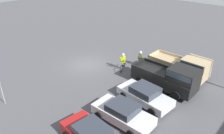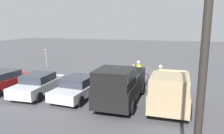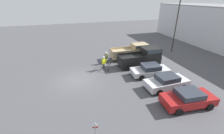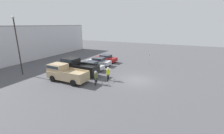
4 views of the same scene
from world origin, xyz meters
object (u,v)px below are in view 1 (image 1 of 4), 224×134
at_px(pickup_truck_1, 169,77).
at_px(pickup_truck_0, 183,66).
at_px(cyclist_1, 140,58).
at_px(cyclist_0, 123,61).
at_px(fire_lane_sign, 1,90).
at_px(sedan_0, 145,95).
at_px(sedan_1, 123,113).

bearing_deg(pickup_truck_1, pickup_truck_0, -176.04).
height_order(pickup_truck_0, pickup_truck_1, pickup_truck_1).
xyz_separation_m(pickup_truck_1, cyclist_1, (-2.00, -4.30, -0.34)).
bearing_deg(cyclist_0, fire_lane_sign, -17.12).
bearing_deg(cyclist_0, cyclist_1, 155.71).
xyz_separation_m(cyclist_0, cyclist_1, (-1.75, 0.79, -0.05)).
relative_size(cyclist_0, cyclist_1, 1.06).
bearing_deg(pickup_truck_1, sedan_0, -9.53).
distance_m(pickup_truck_0, sedan_1, 8.40).
xyz_separation_m(pickup_truck_0, sedan_1, (8.39, -0.13, -0.40)).
bearing_deg(pickup_truck_1, cyclist_0, -92.79).
bearing_deg(pickup_truck_0, cyclist_0, -62.50).
relative_size(cyclist_0, fire_lane_sign, 0.86).
distance_m(pickup_truck_1, cyclist_0, 5.10).
bearing_deg(fire_lane_sign, cyclist_1, 161.79).
bearing_deg(sedan_0, pickup_truck_0, 177.18).
bearing_deg(cyclist_1, sedan_0, 38.58).
bearing_deg(sedan_1, cyclist_1, -152.39).
bearing_deg(pickup_truck_0, pickup_truck_1, 3.96).
relative_size(sedan_0, cyclist_1, 2.65).
xyz_separation_m(pickup_truck_0, fire_lane_sign, (12.81, -8.05, 0.16)).
bearing_deg(cyclist_1, sedan_1, 27.61).
distance_m(pickup_truck_1, sedan_0, 2.88).
height_order(sedan_0, cyclist_1, cyclist_1).
xyz_separation_m(pickup_truck_1, sedan_1, (5.59, -0.32, -0.49)).
bearing_deg(fire_lane_sign, pickup_truck_1, 140.52).
xyz_separation_m(pickup_truck_1, sedan_0, (2.79, -0.47, -0.50)).
bearing_deg(sedan_1, fire_lane_sign, -60.85).
relative_size(sedan_0, cyclist_0, 2.49).
relative_size(sedan_1, cyclist_0, 2.42).
height_order(sedan_1, cyclist_0, cyclist_0).
bearing_deg(cyclist_0, sedan_0, 56.63).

